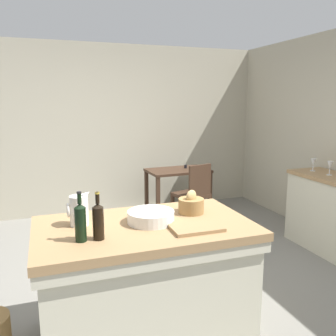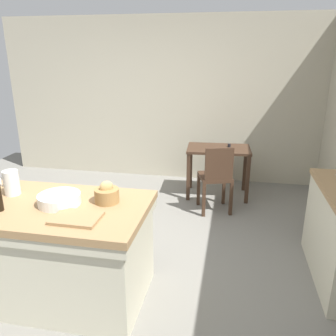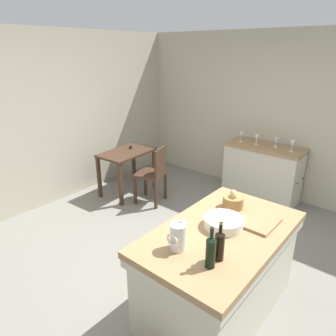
{
  "view_description": "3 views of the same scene",
  "coord_description": "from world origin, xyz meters",
  "px_view_note": "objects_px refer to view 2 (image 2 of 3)",
  "views": [
    {
      "loc": [
        -0.86,
        -2.99,
        1.73
      ],
      "look_at": [
        0.42,
        0.65,
        1.01
      ],
      "focal_mm": 37.94,
      "sensor_mm": 36.0,
      "label": 1
    },
    {
      "loc": [
        1.18,
        -2.94,
        2.03
      ],
      "look_at": [
        0.54,
        0.37,
        0.89
      ],
      "focal_mm": 36.54,
      "sensor_mm": 36.0,
      "label": 2
    },
    {
      "loc": [
        -2.22,
        -1.72,
        2.31
      ],
      "look_at": [
        0.31,
        0.4,
        1.02
      ],
      "focal_mm": 32.68,
      "sensor_mm": 36.0,
      "label": 3
    }
  ],
  "objects_px": {
    "island_table": "(58,248)",
    "bread_basket": "(107,194)",
    "writing_desk": "(218,156)",
    "cutting_board": "(76,218)",
    "wash_bowl": "(59,199)",
    "pitcher": "(11,182)",
    "wooden_chair": "(216,176)"
  },
  "relations": [
    {
      "from": "island_table",
      "to": "bread_basket",
      "type": "xyz_separation_m",
      "value": [
        0.42,
        0.13,
        0.47
      ]
    },
    {
      "from": "island_table",
      "to": "writing_desk",
      "type": "distance_m",
      "value": 2.8
    },
    {
      "from": "island_table",
      "to": "cutting_board",
      "type": "distance_m",
      "value": 0.55
    },
    {
      "from": "bread_basket",
      "to": "wash_bowl",
      "type": "bearing_deg",
      "value": -163.03
    },
    {
      "from": "island_table",
      "to": "bread_basket",
      "type": "height_order",
      "value": "bread_basket"
    },
    {
      "from": "pitcher",
      "to": "bread_basket",
      "type": "height_order",
      "value": "pitcher"
    },
    {
      "from": "cutting_board",
      "to": "island_table",
      "type": "bearing_deg",
      "value": 145.97
    },
    {
      "from": "wooden_chair",
      "to": "wash_bowl",
      "type": "height_order",
      "value": "wash_bowl"
    },
    {
      "from": "wooden_chair",
      "to": "cutting_board",
      "type": "height_order",
      "value": "wooden_chair"
    },
    {
      "from": "writing_desk",
      "to": "island_table",
      "type": "bearing_deg",
      "value": -115.8
    },
    {
      "from": "wash_bowl",
      "to": "cutting_board",
      "type": "relative_size",
      "value": 0.98
    },
    {
      "from": "island_table",
      "to": "cutting_board",
      "type": "bearing_deg",
      "value": -34.03
    },
    {
      "from": "island_table",
      "to": "pitcher",
      "type": "distance_m",
      "value": 0.69
    },
    {
      "from": "wooden_chair",
      "to": "wash_bowl",
      "type": "relative_size",
      "value": 2.69
    },
    {
      "from": "pitcher",
      "to": "cutting_board",
      "type": "height_order",
      "value": "pitcher"
    },
    {
      "from": "island_table",
      "to": "wash_bowl",
      "type": "distance_m",
      "value": 0.44
    },
    {
      "from": "wooden_chair",
      "to": "bread_basket",
      "type": "relative_size",
      "value": 4.58
    },
    {
      "from": "wash_bowl",
      "to": "pitcher",
      "type": "bearing_deg",
      "value": 167.54
    },
    {
      "from": "bread_basket",
      "to": "cutting_board",
      "type": "xyz_separation_m",
      "value": [
        -0.11,
        -0.34,
        -0.06
      ]
    },
    {
      "from": "writing_desk",
      "to": "pitcher",
      "type": "relative_size",
      "value": 3.62
    },
    {
      "from": "writing_desk",
      "to": "wash_bowl",
      "type": "relative_size",
      "value": 2.73
    },
    {
      "from": "cutting_board",
      "to": "wash_bowl",
      "type": "bearing_deg",
      "value": 137.91
    },
    {
      "from": "wash_bowl",
      "to": "bread_basket",
      "type": "bearing_deg",
      "value": 16.97
    },
    {
      "from": "wooden_chair",
      "to": "pitcher",
      "type": "height_order",
      "value": "pitcher"
    },
    {
      "from": "island_table",
      "to": "wooden_chair",
      "type": "relative_size",
      "value": 1.68
    },
    {
      "from": "wooden_chair",
      "to": "wash_bowl",
      "type": "xyz_separation_m",
      "value": [
        -1.17,
        -1.91,
        0.4
      ]
    },
    {
      "from": "writing_desk",
      "to": "wooden_chair",
      "type": "distance_m",
      "value": 0.6
    },
    {
      "from": "writing_desk",
      "to": "bread_basket",
      "type": "bearing_deg",
      "value": -108.52
    },
    {
      "from": "wooden_chair",
      "to": "bread_basket",
      "type": "bearing_deg",
      "value": -114.14
    },
    {
      "from": "island_table",
      "to": "wooden_chair",
      "type": "distance_m",
      "value": 2.28
    },
    {
      "from": "writing_desk",
      "to": "cutting_board",
      "type": "relative_size",
      "value": 2.67
    },
    {
      "from": "cutting_board",
      "to": "pitcher",
      "type": "bearing_deg",
      "value": 155.75
    }
  ]
}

